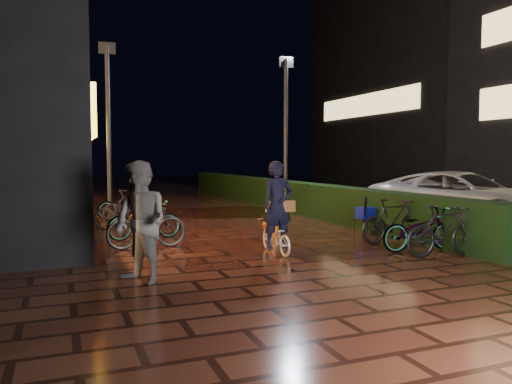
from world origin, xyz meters
name	(u,v)px	position (x,y,z in m)	size (l,w,h in m)	color
ground	(296,256)	(0.00, 0.00, 0.00)	(80.00, 80.00, 0.00)	#381911
asphalt_road	(468,210)	(9.00, 5.00, 0.00)	(11.00, 60.00, 0.01)	black
hedge	(281,194)	(3.30, 8.00, 0.50)	(0.70, 20.00, 1.00)	black
bystander_person	(141,222)	(-2.94, -0.94, 0.88)	(0.86, 0.67, 1.77)	#555558
van	(463,198)	(6.22, 2.39, 0.72)	(2.37, 5.14, 1.43)	#B6B6BB
lamp_post_hedge	(286,129)	(2.38, 5.60, 2.65)	(0.46, 0.13, 4.83)	black
lamp_post_sf	(108,121)	(-2.56, 7.96, 2.93)	(0.51, 0.15, 5.33)	black
cyclist	(277,220)	(-0.22, 0.36, 0.65)	(0.63, 1.22, 1.75)	white
traffic_barrier	(272,216)	(1.07, 3.60, 0.31)	(0.79, 1.55, 0.63)	orange
cart_assembly	(365,214)	(2.68, 1.76, 0.48)	(0.54, 0.56, 0.93)	black
parked_bikes_storefront	(134,213)	(-2.31, 4.36, 0.45)	(1.90, 5.47, 0.96)	black
parked_bikes_hedge	(418,227)	(2.50, -0.32, 0.46)	(1.69, 2.08, 0.96)	black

